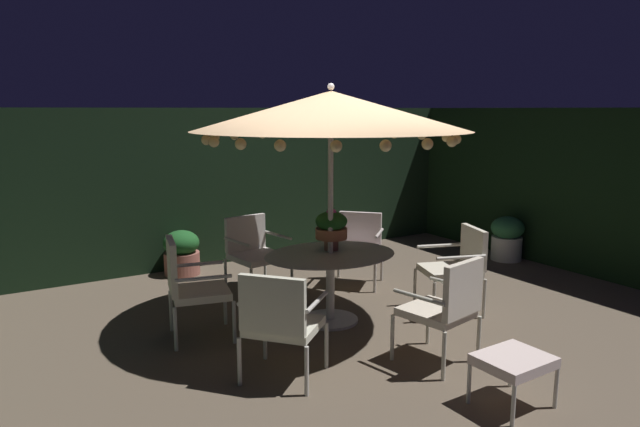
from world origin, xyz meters
The scene contains 15 objects.
ground_plane centered at (0.00, 0.00, -0.01)m, with size 8.56×6.49×0.02m, color brown.
hedge_backdrop_rear centered at (0.00, 3.09, 1.13)m, with size 8.56×0.30×2.26m, color black.
hedge_backdrop_right centered at (4.13, 0.00, 1.13)m, with size 0.30×6.49×2.26m, color black.
patio_dining_table centered at (0.08, 0.12, 0.59)m, with size 1.44×1.16×0.75m.
patio_umbrella centered at (0.08, 0.12, 2.22)m, with size 2.83×2.83×2.49m.
centerpiece_planter centered at (0.16, 0.22, 1.01)m, with size 0.34×0.34×0.45m.
patio_chair_north centered at (-1.02, -0.84, 0.55)m, with size 0.82×0.82×0.95m.
patio_chair_northeast centered at (0.38, -1.31, 0.56)m, with size 0.67×0.69×0.97m.
patio_chair_east centered at (1.46, -0.36, 0.56)m, with size 0.76×0.74×0.95m.
patio_chair_southeast centered at (1.14, 1.11, 0.53)m, with size 0.82×0.82×0.91m.
patio_chair_south centered at (-0.14, 1.55, 0.53)m, with size 0.71×0.70×0.92m.
patio_chair_southwest centered at (-1.34, 0.44, 0.57)m, with size 0.69×0.67×1.01m.
ottoman_footrest centered at (0.31, -2.12, 0.35)m, with size 0.54×0.46×0.40m.
potted_plant_right_near centered at (-0.70, 2.68, 0.31)m, with size 0.49×0.49×0.61m.
potted_plant_right_far centered at (3.71, 0.88, 0.35)m, with size 0.49×0.49×0.66m.
Camera 1 is at (-3.08, -4.83, 2.24)m, focal length 32.32 mm.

